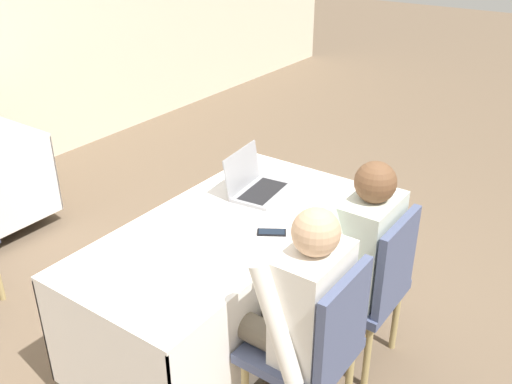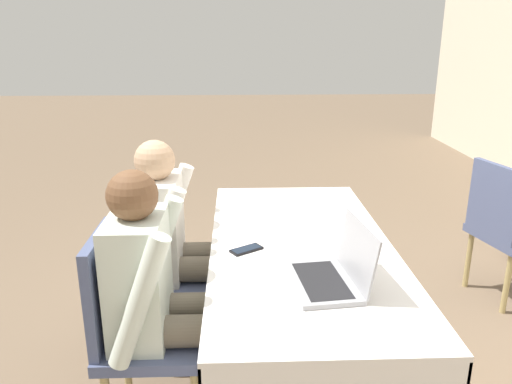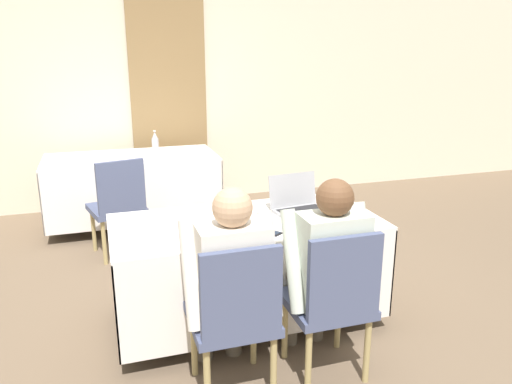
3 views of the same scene
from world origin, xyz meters
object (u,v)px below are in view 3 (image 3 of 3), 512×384
chair_near_left (235,314)px  cell_phone (270,232)px  chair_near_right (333,298)px  person_checkered_shirt (230,277)px  water_bottle (155,145)px  person_white_shirt (325,264)px  chair_far_spare (118,203)px  laptop (299,205)px

chair_near_left → cell_phone: bearing=-126.6°
chair_near_left → chair_near_right: 0.55m
cell_phone → person_checkered_shirt: size_ratio=0.13×
cell_phone → chair_near_right: (0.20, -0.47, -0.24)m
water_bottle → person_white_shirt: (0.60, -2.78, -0.19)m
cell_phone → water_bottle: 2.45m
person_checkered_shirt → water_bottle: bearing=-89.0°
chair_far_spare → person_checkered_shirt: person_checkered_shirt is taller
person_checkered_shirt → laptop: bearing=-134.3°
cell_phone → person_checkered_shirt: 0.51m
chair_near_right → chair_near_left: bearing=0.0°
water_bottle → chair_near_right: bearing=-78.3°
chair_near_right → person_checkered_shirt: size_ratio=0.78×
cell_phone → chair_far_spare: size_ratio=0.17×
chair_near_right → cell_phone: bearing=-66.5°
chair_far_spare → chair_near_left: bearing=88.8°
chair_near_left → chair_far_spare: 2.17m
chair_near_left → person_checkered_shirt: bearing=-90.0°
laptop → person_white_shirt: size_ratio=0.33×
chair_near_right → person_checkered_shirt: 0.58m
chair_far_spare → person_checkered_shirt: size_ratio=0.78×
chair_near_left → chair_near_right: size_ratio=1.00×
person_checkered_shirt → person_white_shirt: 0.55m
cell_phone → person_white_shirt: 0.42m
cell_phone → person_white_shirt: person_white_shirt is taller
chair_near_right → laptop: bearing=-98.6°
laptop → person_checkered_shirt: (-0.67, -0.68, -0.12)m
chair_near_left → chair_near_right: bearing=-180.0°
laptop → chair_near_left: bearing=-137.0°
chair_near_left → person_checkered_shirt: person_checkered_shirt is taller
laptop → chair_far_spare: laptop is taller
water_bottle → chair_near_left: size_ratio=0.30×
water_bottle → person_checkered_shirt: (0.05, -2.78, -0.19)m
person_checkered_shirt → chair_near_left: bearing=90.0°
chair_near_left → person_white_shirt: bearing=-169.4°
chair_near_left → person_white_shirt: size_ratio=0.78×
water_bottle → chair_near_right: 2.96m
laptop → chair_far_spare: bearing=124.1°
chair_far_spare → person_white_shirt: person_white_shirt is taller
laptop → person_white_shirt: 0.71m
laptop → water_bottle: size_ratio=1.44×
chair_near_left → person_checkered_shirt: 0.19m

